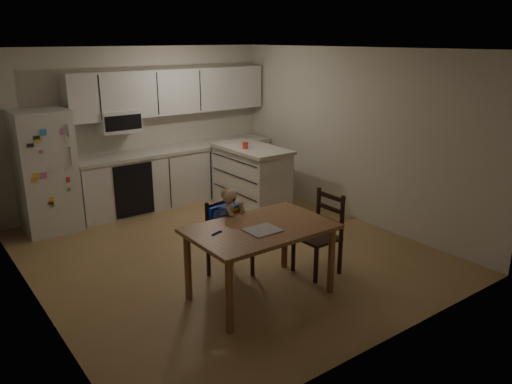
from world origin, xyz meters
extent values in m
cube|color=#9B7B4A|center=(0.00, 0.00, -0.01)|extent=(4.50, 5.00, 0.01)
cube|color=beige|center=(0.00, 2.50, 1.25)|extent=(4.50, 0.02, 2.50)
cube|color=beige|center=(-2.25, 0.00, 1.25)|extent=(0.02, 5.00, 2.50)
cube|color=beige|center=(2.25, 0.00, 1.25)|extent=(0.02, 5.00, 2.50)
cube|color=white|center=(0.00, 0.00, 2.50)|extent=(4.50, 5.00, 0.01)
cube|color=silver|center=(-1.55, 2.15, 0.85)|extent=(0.72, 0.70, 1.70)
cube|color=silver|center=(0.53, 2.20, 0.43)|extent=(3.34, 0.60, 0.86)
cube|color=beige|center=(0.53, 2.19, 0.89)|extent=(3.37, 0.62, 0.05)
cube|color=black|center=(-0.39, 1.89, 0.43)|extent=(0.60, 0.02, 0.80)
cube|color=silver|center=(0.53, 2.33, 1.80)|extent=(3.34, 0.34, 0.70)
cube|color=silver|center=(-0.39, 2.30, 1.42)|extent=(0.60, 0.38, 0.33)
cube|color=silver|center=(1.28, 1.20, 0.47)|extent=(0.65, 1.29, 0.95)
cube|color=beige|center=(1.28, 1.20, 0.97)|extent=(0.71, 1.36, 0.05)
cylinder|color=red|center=(1.13, 1.15, 1.05)|extent=(0.09, 0.09, 0.11)
cube|color=brown|center=(-0.32, -1.16, 0.76)|extent=(1.46, 0.94, 0.04)
cylinder|color=brown|center=(-0.96, -1.55, 0.37)|extent=(0.07, 0.07, 0.74)
cylinder|color=brown|center=(-0.96, -0.78, 0.37)|extent=(0.07, 0.07, 0.74)
cylinder|color=brown|center=(0.33, -1.55, 0.37)|extent=(0.07, 0.07, 0.74)
cylinder|color=brown|center=(0.33, -0.78, 0.37)|extent=(0.07, 0.07, 0.74)
cube|color=#A9A9AE|center=(-0.37, -1.27, 0.79)|extent=(0.32, 0.28, 0.01)
cylinder|color=#0C2BC3|center=(-0.79, -1.06, 0.79)|extent=(0.12, 0.06, 0.02)
cube|color=black|center=(-0.32, -0.59, 0.41)|extent=(0.45, 0.45, 0.03)
cube|color=black|center=(-0.47, -0.79, 0.20)|extent=(0.04, 0.04, 0.39)
cube|color=black|center=(-0.52, -0.44, 0.20)|extent=(0.04, 0.04, 0.39)
cube|color=black|center=(-0.11, -0.74, 0.20)|extent=(0.04, 0.04, 0.39)
cube|color=black|center=(-0.17, -0.39, 0.20)|extent=(0.04, 0.04, 0.39)
cube|color=black|center=(-0.34, -0.42, 0.65)|extent=(0.39, 0.09, 0.47)
cube|color=#0C2BC3|center=(-0.32, -0.59, 0.47)|extent=(0.40, 0.37, 0.09)
cube|color=#0C2BC3|center=(-0.34, -0.46, 0.67)|extent=(0.36, 0.11, 0.32)
cube|color=#4D71D2|center=(-0.31, -0.61, 0.52)|extent=(0.31, 0.28, 0.01)
cube|color=#2C579D|center=(-0.32, -0.58, 0.73)|extent=(0.22, 0.16, 0.24)
cube|color=#D4502B|center=(-0.31, -0.64, 0.72)|extent=(0.18, 0.04, 0.19)
sphere|color=beige|center=(-0.32, -0.59, 0.96)|extent=(0.18, 0.18, 0.16)
ellipsoid|color=olive|center=(-0.32, -0.59, 0.98)|extent=(0.18, 0.17, 0.13)
cube|color=black|center=(0.53, -1.11, 0.43)|extent=(0.42, 0.42, 0.03)
cube|color=black|center=(0.34, -0.92, 0.21)|extent=(0.04, 0.04, 0.42)
cube|color=black|center=(0.72, -0.92, 0.21)|extent=(0.04, 0.04, 0.42)
cube|color=black|center=(0.34, -1.30, 0.21)|extent=(0.04, 0.04, 0.42)
cube|color=black|center=(0.72, -1.30, 0.21)|extent=(0.04, 0.04, 0.42)
cube|color=black|center=(0.72, -1.11, 0.70)|extent=(0.04, 0.42, 0.50)
camera|label=1|loc=(-3.18, -4.94, 2.63)|focal=35.00mm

